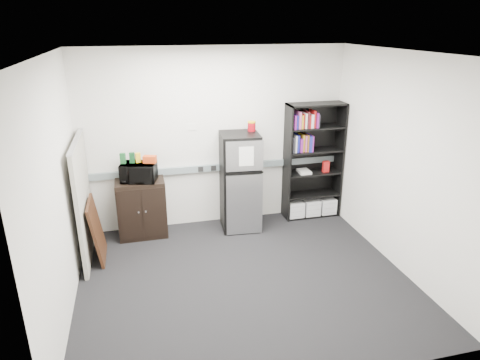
{
  "coord_description": "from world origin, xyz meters",
  "views": [
    {
      "loc": [
        -1.16,
        -4.42,
        3.0
      ],
      "look_at": [
        0.17,
        0.9,
        0.97
      ],
      "focal_mm": 32.0,
      "sensor_mm": 36.0,
      "label": 1
    }
  ],
  "objects": [
    {
      "name": "floor",
      "position": [
        0.0,
        0.0,
        0.0
      ],
      "size": [
        4.0,
        4.0,
        0.0
      ],
      "primitive_type": "plane",
      "color": "black",
      "rests_on": "ground"
    },
    {
      "name": "wall_back",
      "position": [
        0.0,
        1.75,
        1.35
      ],
      "size": [
        4.0,
        0.02,
        2.7
      ],
      "primitive_type": "cube",
      "color": "white",
      "rests_on": "floor"
    },
    {
      "name": "wall_right",
      "position": [
        2.0,
        0.0,
        1.35
      ],
      "size": [
        0.02,
        3.5,
        2.7
      ],
      "primitive_type": "cube",
      "color": "white",
      "rests_on": "floor"
    },
    {
      "name": "wall_left",
      "position": [
        -2.0,
        0.0,
        1.35
      ],
      "size": [
        0.02,
        3.5,
        2.7
      ],
      "primitive_type": "cube",
      "color": "white",
      "rests_on": "floor"
    },
    {
      "name": "ceiling",
      "position": [
        0.0,
        0.0,
        2.7
      ],
      "size": [
        4.0,
        3.5,
        0.02
      ],
      "primitive_type": "cube",
      "color": "white",
      "rests_on": "wall_back"
    },
    {
      "name": "electrical_raceway",
      "position": [
        0.0,
        1.72,
        0.9
      ],
      "size": [
        3.92,
        0.05,
        0.1
      ],
      "primitive_type": "cube",
      "color": "gray",
      "rests_on": "wall_back"
    },
    {
      "name": "wall_note",
      "position": [
        -0.35,
        1.74,
        1.55
      ],
      "size": [
        0.14,
        0.0,
        0.1
      ],
      "primitive_type": "cube",
      "color": "white",
      "rests_on": "wall_back"
    },
    {
      "name": "bookshelf",
      "position": [
        1.53,
        1.57,
        0.91
      ],
      "size": [
        0.9,
        0.34,
        1.85
      ],
      "color": "black",
      "rests_on": "floor"
    },
    {
      "name": "cubicle_partition",
      "position": [
        -1.9,
        1.08,
        0.81
      ],
      "size": [
        0.06,
        1.3,
        1.62
      ],
      "color": "#9B9789",
      "rests_on": "floor"
    },
    {
      "name": "cabinet",
      "position": [
        -1.17,
        1.5,
        0.43
      ],
      "size": [
        0.69,
        0.46,
        0.87
      ],
      "color": "black",
      "rests_on": "floor"
    },
    {
      "name": "microwave",
      "position": [
        -1.17,
        1.48,
        1.0
      ],
      "size": [
        0.55,
        0.44,
        0.27
      ],
      "primitive_type": "imported",
      "rotation": [
        0.0,
        0.0,
        -0.25
      ],
      "color": "black",
      "rests_on": "cabinet"
    },
    {
      "name": "snack_box_a",
      "position": [
        -1.37,
        1.52,
        1.21
      ],
      "size": [
        0.08,
        0.07,
        0.15
      ],
      "primitive_type": "cube",
      "rotation": [
        0.0,
        0.0,
        -0.32
      ],
      "color": "#175225",
      "rests_on": "microwave"
    },
    {
      "name": "snack_box_b",
      "position": [
        -1.24,
        1.52,
        1.21
      ],
      "size": [
        0.08,
        0.06,
        0.15
      ],
      "primitive_type": "cube",
      "rotation": [
        0.0,
        0.0,
        -0.14
      ],
      "color": "#0D3D1A",
      "rests_on": "microwave"
    },
    {
      "name": "snack_box_c",
      "position": [
        -1.16,
        1.52,
        1.2
      ],
      "size": [
        0.08,
        0.06,
        0.14
      ],
      "primitive_type": "cube",
      "rotation": [
        0.0,
        0.0,
        0.17
      ],
      "color": "yellow",
      "rests_on": "microwave"
    },
    {
      "name": "snack_bag",
      "position": [
        -1.0,
        1.47,
        1.18
      ],
      "size": [
        0.2,
        0.15,
        0.1
      ],
      "primitive_type": "cube",
      "rotation": [
        0.0,
        0.0,
        -0.29
      ],
      "color": "#C93F14",
      "rests_on": "microwave"
    },
    {
      "name": "refrigerator",
      "position": [
        0.3,
        1.42,
        0.74
      ],
      "size": [
        0.6,
        0.63,
        1.49
      ],
      "rotation": [
        0.0,
        0.0,
        -0.08
      ],
      "color": "black",
      "rests_on": "floor"
    },
    {
      "name": "coffee_can",
      "position": [
        0.51,
        1.55,
        1.57
      ],
      "size": [
        0.12,
        0.12,
        0.16
      ],
      "color": "#A00712",
      "rests_on": "refrigerator"
    },
    {
      "name": "framed_poster",
      "position": [
        -1.77,
        0.97,
        0.41
      ],
      "size": [
        0.15,
        0.64,
        0.83
      ],
      "rotation": [
        0.0,
        -0.14,
        0.0
      ],
      "color": "black",
      "rests_on": "floor"
    }
  ]
}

